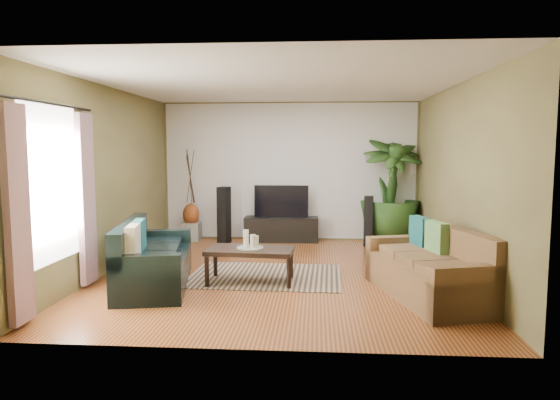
# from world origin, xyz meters

# --- Properties ---
(floor) EXTENTS (5.50, 5.50, 0.00)m
(floor) POSITION_xyz_m (0.00, 0.00, 0.00)
(floor) COLOR #9E5329
(floor) RESTS_ON ground
(ceiling) EXTENTS (5.50, 5.50, 0.00)m
(ceiling) POSITION_xyz_m (0.00, 0.00, 2.70)
(ceiling) COLOR white
(ceiling) RESTS_ON ground
(wall_back) EXTENTS (5.00, 0.00, 5.00)m
(wall_back) POSITION_xyz_m (0.00, 2.75, 1.35)
(wall_back) COLOR olive
(wall_back) RESTS_ON ground
(wall_front) EXTENTS (5.00, 0.00, 5.00)m
(wall_front) POSITION_xyz_m (0.00, -2.75, 1.35)
(wall_front) COLOR olive
(wall_front) RESTS_ON ground
(wall_left) EXTENTS (0.00, 5.50, 5.50)m
(wall_left) POSITION_xyz_m (-2.50, 0.00, 1.35)
(wall_left) COLOR olive
(wall_left) RESTS_ON ground
(wall_right) EXTENTS (0.00, 5.50, 5.50)m
(wall_right) POSITION_xyz_m (2.50, 0.00, 1.35)
(wall_right) COLOR olive
(wall_right) RESTS_ON ground
(backwall_panel) EXTENTS (4.90, 0.00, 4.90)m
(backwall_panel) POSITION_xyz_m (0.00, 2.74, 1.35)
(backwall_panel) COLOR white
(backwall_panel) RESTS_ON ground
(window_pane) EXTENTS (0.00, 1.80, 1.80)m
(window_pane) POSITION_xyz_m (-2.48, -1.60, 1.40)
(window_pane) COLOR white
(window_pane) RESTS_ON ground
(curtain_near) EXTENTS (0.08, 0.35, 2.20)m
(curtain_near) POSITION_xyz_m (-2.43, -2.35, 1.15)
(curtain_near) COLOR gray
(curtain_near) RESTS_ON ground
(curtain_far) EXTENTS (0.08, 0.35, 2.20)m
(curtain_far) POSITION_xyz_m (-2.43, -0.85, 1.15)
(curtain_far) COLOR gray
(curtain_far) RESTS_ON ground
(curtain_rod) EXTENTS (0.03, 1.90, 0.03)m
(curtain_rod) POSITION_xyz_m (-2.43, -1.60, 2.30)
(curtain_rod) COLOR black
(curtain_rod) RESTS_ON ground
(sofa_left) EXTENTS (1.17, 2.04, 0.85)m
(sofa_left) POSITION_xyz_m (-1.58, -0.74, 0.42)
(sofa_left) COLOR black
(sofa_left) RESTS_ON floor
(sofa_right) EXTENTS (1.34, 2.07, 0.85)m
(sofa_right) POSITION_xyz_m (1.88, -1.01, 0.42)
(sofa_right) COLOR brown
(sofa_right) RESTS_ON floor
(area_rug) EXTENTS (2.17, 1.57, 0.01)m
(area_rug) POSITION_xyz_m (-0.18, -0.16, 0.01)
(area_rug) COLOR tan
(area_rug) RESTS_ON floor
(coffee_table) EXTENTS (1.19, 0.70, 0.47)m
(coffee_table) POSITION_xyz_m (-0.35, -0.51, 0.23)
(coffee_table) COLOR black
(coffee_table) RESTS_ON floor
(candle_tray) EXTENTS (0.35, 0.35, 0.02)m
(candle_tray) POSITION_xyz_m (-0.35, -0.51, 0.48)
(candle_tray) COLOR gray
(candle_tray) RESTS_ON coffee_table
(candle_tall) EXTENTS (0.07, 0.07, 0.23)m
(candle_tall) POSITION_xyz_m (-0.41, -0.48, 0.60)
(candle_tall) COLOR #F3E7CD
(candle_tall) RESTS_ON candle_tray
(candle_mid) EXTENTS (0.07, 0.07, 0.18)m
(candle_mid) POSITION_xyz_m (-0.31, -0.55, 0.57)
(candle_mid) COLOR white
(candle_mid) RESTS_ON candle_tray
(candle_short) EXTENTS (0.07, 0.07, 0.15)m
(candle_short) POSITION_xyz_m (-0.28, -0.45, 0.56)
(candle_short) COLOR beige
(candle_short) RESTS_ON candle_tray
(tv_stand) EXTENTS (1.43, 0.45, 0.47)m
(tv_stand) POSITION_xyz_m (-0.14, 2.50, 0.24)
(tv_stand) COLOR black
(tv_stand) RESTS_ON floor
(television) EXTENTS (1.04, 0.06, 0.62)m
(television) POSITION_xyz_m (-0.14, 2.50, 0.78)
(television) COLOR black
(television) RESTS_ON tv_stand
(speaker_left) EXTENTS (0.25, 0.27, 1.07)m
(speaker_left) POSITION_xyz_m (-1.22, 2.25, 0.54)
(speaker_left) COLOR black
(speaker_left) RESTS_ON floor
(speaker_right) EXTENTS (0.19, 0.21, 0.93)m
(speaker_right) POSITION_xyz_m (1.50, 2.14, 0.46)
(speaker_right) COLOR black
(speaker_right) RESTS_ON floor
(potted_plant) EXTENTS (1.28, 1.28, 2.01)m
(potted_plant) POSITION_xyz_m (1.93, 2.50, 1.00)
(potted_plant) COLOR #224416
(potted_plant) RESTS_ON floor
(plant_pot) EXTENTS (0.37, 0.37, 0.29)m
(plant_pot) POSITION_xyz_m (1.93, 2.50, 0.14)
(plant_pot) COLOR black
(plant_pot) RESTS_ON floor
(pedestal) EXTENTS (0.35, 0.35, 0.35)m
(pedestal) POSITION_xyz_m (-1.92, 2.50, 0.17)
(pedestal) COLOR gray
(pedestal) RESTS_ON floor
(vase) EXTENTS (0.32, 0.32, 0.44)m
(vase) POSITION_xyz_m (-1.92, 2.50, 0.51)
(vase) COLOR brown
(vase) RESTS_ON pedestal
(side_table) EXTENTS (0.52, 0.52, 0.47)m
(side_table) POSITION_xyz_m (-1.79, 0.22, 0.24)
(side_table) COLOR brown
(side_table) RESTS_ON floor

